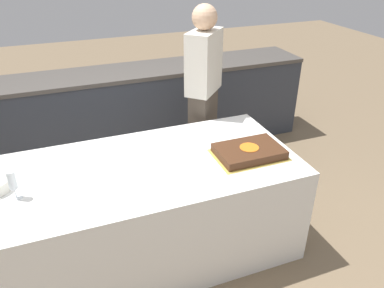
# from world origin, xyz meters

# --- Properties ---
(ground_plane) EXTENTS (14.00, 14.00, 0.00)m
(ground_plane) POSITION_xyz_m (0.00, 0.00, 0.00)
(ground_plane) COLOR #7A664C
(back_counter) EXTENTS (4.40, 0.58, 0.92)m
(back_counter) POSITION_xyz_m (0.00, 1.58, 0.46)
(back_counter) COLOR #333842
(back_counter) RESTS_ON ground_plane
(dining_table) EXTENTS (2.17, 1.00, 0.76)m
(dining_table) POSITION_xyz_m (0.00, 0.00, 0.38)
(dining_table) COLOR white
(dining_table) RESTS_ON ground_plane
(cake) EXTENTS (0.49, 0.35, 0.07)m
(cake) POSITION_xyz_m (0.76, -0.13, 0.79)
(cake) COLOR gold
(cake) RESTS_ON dining_table
(wine_glass) EXTENTS (0.07, 0.07, 0.18)m
(wine_glass) POSITION_xyz_m (-0.76, -0.08, 0.88)
(wine_glass) COLOR white
(wine_glass) RESTS_ON dining_table
(side_plate_near_cake) EXTENTS (0.19, 0.19, 0.00)m
(side_plate_near_cake) POSITION_xyz_m (0.70, 0.18, 0.76)
(side_plate_near_cake) COLOR white
(side_plate_near_cake) RESTS_ON dining_table
(person_cutting_cake) EXTENTS (0.41, 0.41, 1.66)m
(person_cutting_cake) POSITION_xyz_m (0.76, 0.72, 0.86)
(person_cutting_cake) COLOR #4C4238
(person_cutting_cake) RESTS_ON ground_plane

